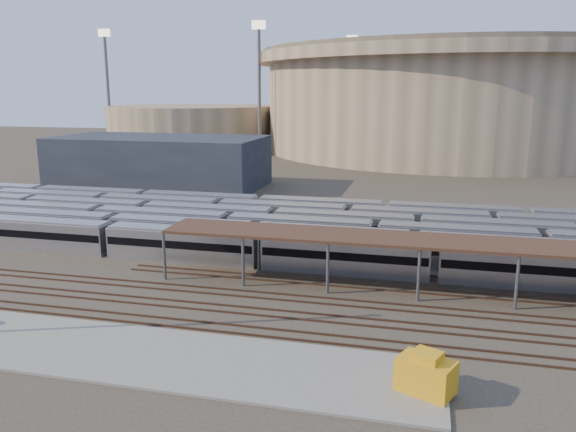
# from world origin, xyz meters

# --- Properties ---
(ground) EXTENTS (420.00, 420.00, 0.00)m
(ground) POSITION_xyz_m (0.00, 0.00, 0.00)
(ground) COLOR #383026
(ground) RESTS_ON ground
(apron) EXTENTS (50.00, 9.00, 0.20)m
(apron) POSITION_xyz_m (-5.00, -15.00, 0.10)
(apron) COLOR gray
(apron) RESTS_ON ground
(subway_trains) EXTENTS (126.35, 23.90, 3.60)m
(subway_trains) POSITION_xyz_m (-1.28, 18.50, 1.80)
(subway_trains) COLOR silver
(subway_trains) RESTS_ON ground
(inspection_shed) EXTENTS (60.30, 6.00, 5.30)m
(inspection_shed) POSITION_xyz_m (22.00, 4.00, 4.98)
(inspection_shed) COLOR #58585D
(inspection_shed) RESTS_ON ground
(empty_tracks) EXTENTS (170.00, 9.62, 0.18)m
(empty_tracks) POSITION_xyz_m (0.00, -5.00, 0.09)
(empty_tracks) COLOR #4C3323
(empty_tracks) RESTS_ON ground
(stadium) EXTENTS (124.00, 124.00, 32.50)m
(stadium) POSITION_xyz_m (25.00, 140.00, 16.47)
(stadium) COLOR tan
(stadium) RESTS_ON ground
(secondary_arena) EXTENTS (56.00, 56.00, 14.00)m
(secondary_arena) POSITION_xyz_m (-60.00, 130.00, 7.00)
(secondary_arena) COLOR tan
(secondary_arena) RESTS_ON ground
(service_building) EXTENTS (42.00, 20.00, 10.00)m
(service_building) POSITION_xyz_m (-35.00, 55.00, 5.00)
(service_building) COLOR #1E232D
(service_building) RESTS_ON ground
(floodlight_0) EXTENTS (4.00, 1.00, 38.40)m
(floodlight_0) POSITION_xyz_m (-30.00, 110.00, 20.65)
(floodlight_0) COLOR #58585D
(floodlight_0) RESTS_ON ground
(floodlight_1) EXTENTS (4.00, 1.00, 38.40)m
(floodlight_1) POSITION_xyz_m (-85.00, 120.00, 20.65)
(floodlight_1) COLOR #58585D
(floodlight_1) RESTS_ON ground
(floodlight_3) EXTENTS (4.00, 1.00, 38.40)m
(floodlight_3) POSITION_xyz_m (-10.00, 160.00, 20.65)
(floodlight_3) COLOR #58585D
(floodlight_3) RESTS_ON ground
(yellow_equipment) EXTENTS (4.13, 3.46, 2.21)m
(yellow_equipment) POSITION_xyz_m (18.50, -15.51, 1.31)
(yellow_equipment) COLOR orange
(yellow_equipment) RESTS_ON apron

